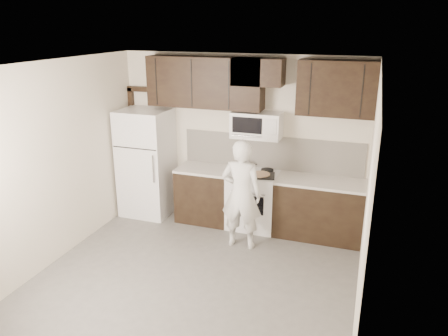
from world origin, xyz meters
The scene contains 14 objects.
floor centered at (0.00, 0.00, 0.00)m, with size 4.50×4.50×0.00m, color #585653.
back_wall centered at (0.00, 2.25, 1.35)m, with size 4.00×4.00×0.00m, color beige.
ceiling centered at (0.00, 0.00, 2.70)m, with size 4.50×4.50×0.00m, color white.
counter_run centered at (0.60, 1.94, 0.46)m, with size 2.95×0.64×0.91m.
stove centered at (0.30, 1.94, 0.46)m, with size 0.76×0.66×0.94m.
backsplash centered at (0.50, 2.24, 1.18)m, with size 2.90×0.02×0.54m, color silver.
upper_cabinets centered at (0.21, 2.08, 2.28)m, with size 3.48×0.35×0.78m.
microwave centered at (0.30, 2.06, 1.65)m, with size 0.76×0.42×0.40m.
refrigerator centered at (-1.55, 1.89, 0.90)m, with size 0.80×0.76×1.80m.
door_trim centered at (-1.92, 2.21, 1.25)m, with size 0.50×0.08×2.12m.
saucepan centered at (0.12, 2.09, 0.97)m, with size 0.25×0.15×0.15m.
baking_tray centered at (0.44, 1.83, 0.92)m, with size 0.43×0.32×0.02m, color black.
pizza centered at (0.44, 1.83, 0.94)m, with size 0.29×0.29×0.02m, color beige.
person centered at (0.31, 1.25, 0.81)m, with size 0.59×0.39×1.63m, color silver.
Camera 1 is at (1.95, -4.30, 3.15)m, focal length 35.00 mm.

